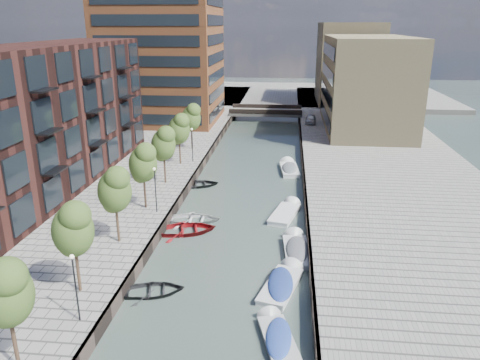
% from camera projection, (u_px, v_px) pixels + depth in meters
% --- Properties ---
extents(water, '(300.00, 300.00, 0.00)m').
position_uv_depth(water, '(252.00, 171.00, 56.20)').
color(water, '#38473F').
rests_on(water, ground).
extents(quay_right, '(20.00, 140.00, 1.00)m').
position_uv_depth(quay_right, '(389.00, 171.00, 54.45)').
color(quay_right, gray).
rests_on(quay_right, ground).
extents(quay_wall_left, '(0.25, 140.00, 1.00)m').
position_uv_depth(quay_wall_left, '(202.00, 166.00, 56.65)').
color(quay_wall_left, '#332823').
rests_on(quay_wall_left, ground).
extents(quay_wall_right, '(0.25, 140.00, 1.00)m').
position_uv_depth(quay_wall_right, '(303.00, 169.00, 55.44)').
color(quay_wall_right, '#332823').
rests_on(quay_wall_right, ground).
extents(far_closure, '(80.00, 40.00, 1.00)m').
position_uv_depth(far_closure, '(272.00, 95.00, 112.58)').
color(far_closure, gray).
rests_on(far_closure, ground).
extents(apartment_block, '(8.00, 38.00, 14.00)m').
position_uv_depth(apartment_block, '(43.00, 118.00, 46.20)').
color(apartment_block, black).
rests_on(apartment_block, quay_left).
extents(tower, '(18.00, 18.00, 30.00)m').
position_uv_depth(tower, '(161.00, 29.00, 76.33)').
color(tower, brown).
rests_on(tower, quay_left).
extents(tan_block_near, '(12.00, 25.00, 14.00)m').
position_uv_depth(tan_block_near, '(366.00, 83.00, 72.79)').
color(tan_block_near, '#9D8B60').
rests_on(tan_block_near, quay_right).
extents(tan_block_far, '(12.00, 20.00, 16.00)m').
position_uv_depth(tan_block_far, '(348.00, 63.00, 96.97)').
color(tan_block_far, '#9D8B60').
rests_on(tan_block_far, quay_right).
extents(bridge, '(13.00, 6.00, 1.30)m').
position_uv_depth(bridge, '(266.00, 112.00, 85.91)').
color(bridge, gray).
rests_on(bridge, ground).
extents(tree_0, '(2.50, 2.50, 5.95)m').
position_uv_depth(tree_0, '(5.00, 290.00, 21.42)').
color(tree_0, '#382619').
rests_on(tree_0, quay_left).
extents(tree_1, '(2.50, 2.50, 5.95)m').
position_uv_depth(tree_1, '(73.00, 227.00, 28.02)').
color(tree_1, '#382619').
rests_on(tree_1, quay_left).
extents(tree_2, '(2.50, 2.50, 5.95)m').
position_uv_depth(tree_2, '(114.00, 188.00, 34.62)').
color(tree_2, '#382619').
rests_on(tree_2, quay_left).
extents(tree_3, '(2.50, 2.50, 5.95)m').
position_uv_depth(tree_3, '(143.00, 162.00, 41.21)').
color(tree_3, '#382619').
rests_on(tree_3, quay_left).
extents(tree_4, '(2.50, 2.50, 5.95)m').
position_uv_depth(tree_4, '(163.00, 143.00, 47.81)').
color(tree_4, '#382619').
rests_on(tree_4, quay_left).
extents(tree_5, '(2.50, 2.50, 5.95)m').
position_uv_depth(tree_5, '(179.00, 128.00, 54.40)').
color(tree_5, '#382619').
rests_on(tree_5, quay_left).
extents(tree_6, '(2.50, 2.50, 5.95)m').
position_uv_depth(tree_6, '(191.00, 117.00, 61.00)').
color(tree_6, '#382619').
rests_on(tree_6, quay_left).
extents(lamp_0, '(0.24, 0.24, 4.12)m').
position_uv_depth(lamp_0, '(75.00, 281.00, 25.64)').
color(lamp_0, black).
rests_on(lamp_0, quay_left).
extents(lamp_1, '(0.24, 0.24, 4.12)m').
position_uv_depth(lamp_1, '(155.00, 185.00, 40.71)').
color(lamp_1, black).
rests_on(lamp_1, quay_left).
extents(lamp_2, '(0.24, 0.24, 4.12)m').
position_uv_depth(lamp_2, '(192.00, 141.00, 55.79)').
color(lamp_2, black).
rests_on(lamp_2, quay_left).
extents(sloop_0, '(4.76, 3.92, 0.86)m').
position_uv_depth(sloop_0, '(154.00, 293.00, 30.87)').
color(sloop_0, black).
rests_on(sloop_0, ground).
extents(sloop_2, '(5.97, 4.96, 1.07)m').
position_uv_depth(sloop_2, '(186.00, 233.00, 39.78)').
color(sloop_2, maroon).
rests_on(sloop_2, ground).
extents(sloop_3, '(5.03, 3.81, 0.98)m').
position_uv_depth(sloop_3, '(194.00, 222.00, 41.93)').
color(sloop_3, silver).
rests_on(sloop_3, ground).
extents(sloop_4, '(5.21, 4.31, 0.93)m').
position_uv_depth(sloop_4, '(198.00, 186.00, 51.06)').
color(sloop_4, black).
rests_on(sloop_4, ground).
extents(motorboat_0, '(3.21, 5.66, 1.79)m').
position_uv_depth(motorboat_0, '(283.00, 283.00, 31.64)').
color(motorboat_0, silver).
rests_on(motorboat_0, ground).
extents(motorboat_1, '(2.32, 5.61, 1.83)m').
position_uv_depth(motorboat_1, '(296.00, 249.00, 36.40)').
color(motorboat_1, silver).
rests_on(motorboat_1, ground).
extents(motorboat_2, '(3.11, 5.68, 1.80)m').
position_uv_depth(motorboat_2, '(286.00, 213.00, 43.66)').
color(motorboat_2, white).
rests_on(motorboat_2, ground).
extents(motorboat_3, '(2.71, 4.80, 1.52)m').
position_uv_depth(motorboat_3, '(277.00, 336.00, 26.36)').
color(motorboat_3, '#B3B4B2').
rests_on(motorboat_3, ground).
extents(motorboat_4, '(2.54, 5.86, 1.89)m').
position_uv_depth(motorboat_4, '(289.00, 169.00, 56.42)').
color(motorboat_4, silver).
rests_on(motorboat_4, ground).
extents(car, '(1.91, 4.24, 1.41)m').
position_uv_depth(car, '(311.00, 119.00, 77.73)').
color(car, '#ABACAF').
rests_on(car, quay_right).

